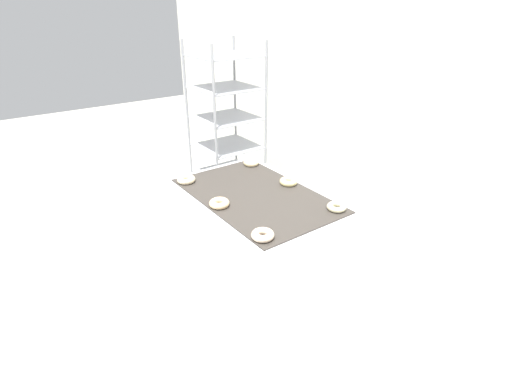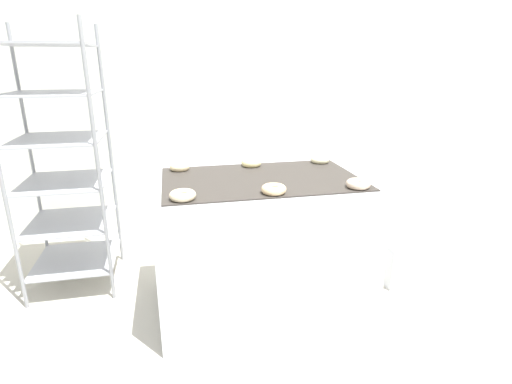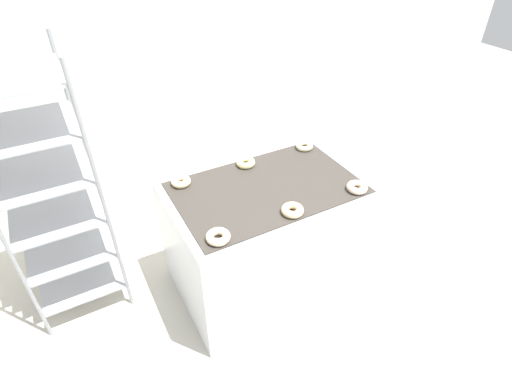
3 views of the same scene
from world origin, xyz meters
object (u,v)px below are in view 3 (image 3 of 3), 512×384
fryer_machine (266,236)px  donut_near_left (218,237)px  donut_near_center (293,210)px  donut_near_right (357,187)px  baking_rack_cart (49,193)px  donut_far_right (304,146)px  glaze_bin (369,215)px  donut_far_center (245,163)px  donut_far_left (181,181)px

fryer_machine → donut_near_left: (-0.49, -0.30, 0.46)m
donut_near_center → donut_near_right: (0.49, -0.00, -0.00)m
baking_rack_cart → donut_near_center: 1.52m
donut_far_right → donut_near_right: bearing=-90.4°
donut_near_center → donut_far_right: bearing=50.9°
glaze_bin → donut_near_left: (-1.56, -0.37, 0.74)m
donut_near_center → fryer_machine: bearing=90.9°
donut_near_left → donut_far_center: bearing=51.5°
donut_near_right → donut_far_center: donut_near_right is taller
donut_far_left → donut_far_center: (0.48, 0.00, -0.00)m
baking_rack_cart → donut_far_right: bearing=-8.0°
baking_rack_cart → donut_far_left: bearing=-17.6°
baking_rack_cart → donut_far_center: baking_rack_cart is taller
donut_far_right → donut_far_left: bearing=-180.0°
baking_rack_cart → donut_far_center: size_ratio=13.38×
baking_rack_cart → donut_near_right: size_ratio=13.23×
glaze_bin → donut_near_center: bearing=-161.0°
glaze_bin → donut_far_left: (-1.56, 0.23, 0.74)m
donut_near_center → donut_far_right: donut_near_center is taller
donut_far_left → donut_near_center: bearing=-51.1°
donut_near_left → donut_far_left: same height
baking_rack_cart → donut_near_right: bearing=-26.0°
glaze_bin → donut_far_right: donut_far_right is taller
donut_near_left → glaze_bin: bearing=13.3°
donut_far_center → fryer_machine: bearing=-89.5°
donut_far_center → glaze_bin: bearing=-12.3°
fryer_machine → donut_near_center: 0.55m
donut_near_right → glaze_bin: bearing=32.5°
donut_far_right → donut_far_center: bearing=179.6°
donut_near_left → donut_near_center: (0.49, -0.00, 0.00)m
donut_near_right → donut_far_left: size_ratio=1.05×
donut_near_left → donut_far_left: 0.60m
donut_near_center → donut_near_right: bearing=-0.4°
baking_rack_cart → donut_far_center: (1.25, -0.24, -0.02)m
fryer_machine → donut_far_left: size_ratio=9.96×
donut_far_center → donut_near_left: bearing=-128.5°
glaze_bin → donut_far_center: size_ratio=2.34×
donut_far_left → glaze_bin: bearing=-8.5°
donut_near_left → donut_near_center: 0.49m
fryer_machine → donut_near_left: donut_near_left is taller
donut_far_center → donut_far_right: 0.50m
baking_rack_cart → donut_near_left: (0.77, -0.85, -0.02)m
donut_far_left → donut_far_right: size_ratio=1.01×
donut_near_right → donut_far_center: (-0.49, 0.61, -0.00)m
baking_rack_cart → donut_far_left: baking_rack_cart is taller
glaze_bin → donut_far_left: 1.74m
fryer_machine → glaze_bin: bearing=3.5°
glaze_bin → donut_far_right: bearing=158.3°
donut_far_right → glaze_bin: bearing=-21.7°
fryer_machine → donut_near_center: size_ratio=9.47×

